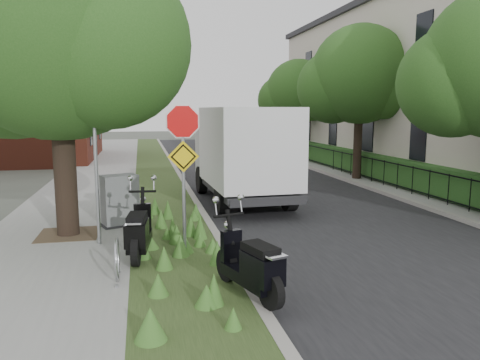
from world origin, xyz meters
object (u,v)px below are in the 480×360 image
at_px(utility_cabinet, 120,201).
at_px(box_truck, 243,150).
at_px(scooter_far, 254,271).
at_px(sign_assembly, 183,149).
at_px(scooter_near, 139,236).

bearing_deg(utility_cabinet, box_truck, 35.75).
bearing_deg(scooter_far, box_truck, 78.84).
bearing_deg(scooter_far, utility_cabinet, 112.75).
bearing_deg(sign_assembly, scooter_near, -178.97).
distance_m(scooter_far, utility_cabinet, 5.86).
height_order(sign_assembly, scooter_near, sign_assembly).
bearing_deg(scooter_far, sign_assembly, 109.20).
bearing_deg(scooter_near, sign_assembly, 1.03).
height_order(box_truck, utility_cabinet, box_truck).
bearing_deg(scooter_near, box_truck, 59.23).
distance_m(scooter_near, utility_cabinet, 2.98).
distance_m(sign_assembly, scooter_far, 3.17).
distance_m(sign_assembly, box_truck, 6.26).
relative_size(sign_assembly, scooter_near, 1.61).
height_order(sign_assembly, utility_cabinet, sign_assembly).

